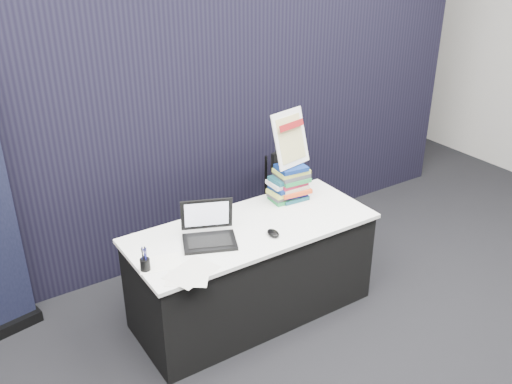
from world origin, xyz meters
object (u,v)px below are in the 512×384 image
object	(u,v)px
display_table	(252,270)
laptop	(206,232)
book_stack_short	(285,188)
info_sign	(290,139)
stacking_chair	(295,196)
book_stack_tall	(292,183)

from	to	relation	value
display_table	laptop	size ratio (longest dim) A/B	4.20
display_table	book_stack_short	size ratio (longest dim) A/B	7.73
display_table	info_sign	bearing A→B (deg)	24.75
display_table	book_stack_short	xyz separation A→B (m)	(0.44, 0.22, 0.47)
display_table	laptop	xyz separation A→B (m)	(-0.37, 0.01, 0.44)
laptop	stacking_chair	world-z (taller)	laptop
book_stack_tall	laptop	bearing A→B (deg)	-167.81
laptop	info_sign	world-z (taller)	info_sign
book_stack_short	info_sign	world-z (taller)	info_sign
display_table	stacking_chair	bearing A→B (deg)	35.45
laptop	stacking_chair	distance (m)	1.36
display_table	info_sign	size ratio (longest dim) A/B	4.13
laptop	book_stack_short	bearing A→B (deg)	37.29
laptop	book_stack_tall	distance (m)	0.88
display_table	stacking_chair	distance (m)	1.03
display_table	book_stack_tall	world-z (taller)	book_stack_tall
book_stack_short	laptop	bearing A→B (deg)	-165.66
book_stack_short	info_sign	distance (m)	0.40
book_stack_tall	display_table	bearing A→B (deg)	-158.25
laptop	book_stack_short	xyz separation A→B (m)	(0.81, 0.21, 0.03)
book_stack_short	stacking_chair	bearing A→B (deg)	44.05
laptop	book_stack_short	world-z (taller)	laptop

